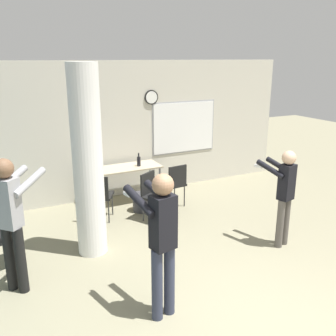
% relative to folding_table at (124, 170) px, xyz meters
% --- Properties ---
extents(wall_back, '(8.00, 0.15, 2.80)m').
position_rel_folding_table_xyz_m(wall_back, '(0.09, 0.50, 0.72)').
color(wall_back, beige).
rests_on(wall_back, ground_plane).
extents(support_pillar, '(0.43, 0.43, 2.80)m').
position_rel_folding_table_xyz_m(support_pillar, '(-1.14, -1.69, 0.72)').
color(support_pillar, white).
rests_on(support_pillar, ground_plane).
extents(folding_table, '(1.49, 0.60, 0.74)m').
position_rel_folding_table_xyz_m(folding_table, '(0.00, 0.00, 0.00)').
color(folding_table, tan).
rests_on(folding_table, ground_plane).
extents(bottle_on_table, '(0.07, 0.07, 0.27)m').
position_rel_folding_table_xyz_m(bottle_on_table, '(0.31, -0.06, 0.16)').
color(bottle_on_table, black).
rests_on(bottle_on_table, folding_table).
extents(waste_bin, '(0.32, 0.32, 0.36)m').
position_rel_folding_table_xyz_m(waste_bin, '(0.13, -0.57, -0.51)').
color(waste_bin, '#38383D').
rests_on(waste_bin, ground_plane).
extents(chair_table_front, '(0.60, 0.60, 0.87)m').
position_rel_folding_table_xyz_m(chair_table_front, '(0.19, -1.03, -0.17)').
color(chair_table_front, black).
rests_on(chair_table_front, ground_plane).
extents(chair_table_left, '(0.60, 0.60, 0.87)m').
position_rel_folding_table_xyz_m(chair_table_left, '(-0.71, -0.64, -0.17)').
color(chair_table_left, black).
rests_on(chair_table_left, ground_plane).
extents(chair_table_right, '(0.48, 0.48, 0.87)m').
position_rel_folding_table_xyz_m(chair_table_right, '(0.79, -0.65, -0.17)').
color(chair_table_right, black).
rests_on(chair_table_right, ground_plane).
extents(person_playing_front, '(0.46, 0.66, 1.71)m').
position_rel_folding_table_xyz_m(person_playing_front, '(-0.84, -3.49, 0.32)').
color(person_playing_front, '#2D3347').
rests_on(person_playing_front, ground_plane).
extents(person_watching_back, '(0.67, 0.66, 1.74)m').
position_rel_folding_table_xyz_m(person_watching_back, '(-2.25, -2.22, 0.34)').
color(person_watching_back, black).
rests_on(person_watching_back, ground_plane).
extents(person_playing_side, '(0.44, 0.60, 1.54)m').
position_rel_folding_table_xyz_m(person_playing_side, '(1.56, -2.82, 0.22)').
color(person_playing_side, '#514C47').
rests_on(person_playing_side, ground_plane).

